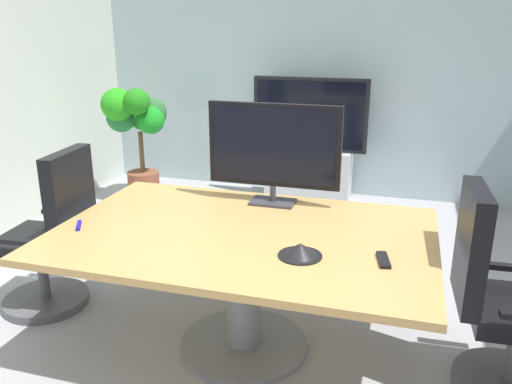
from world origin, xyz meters
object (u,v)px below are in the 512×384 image
Objects in this scene: office_chair_right at (499,310)px; wall_display_unit at (309,160)px; potted_plant at (137,125)px; conference_phone at (300,251)px; tv_monitor at (274,148)px; office_chair_left at (52,244)px; remote_control at (383,260)px; conference_table at (244,258)px.

office_chair_right is 3.16m from wall_display_unit.
wall_display_unit is 1.85m from potted_plant.
potted_plant is at bearing 52.31° from office_chair_right.
conference_phone is (0.53, -3.03, 0.33)m from wall_display_unit.
wall_display_unit is at bearing 25.82° from office_chair_right.
conference_phone is at bearing -80.09° from wall_display_unit.
office_chair_right is at bearing -20.27° from tv_monitor.
office_chair_left is 2.70m from office_chair_right.
remote_control is (0.93, -2.98, 0.31)m from wall_display_unit.
conference_phone is (-0.98, -0.25, 0.31)m from office_chair_right.
tv_monitor is at bearing 125.70° from remote_control.
office_chair_left reaches higher than remote_control.
office_chair_right is 1.54m from tv_monitor.
potted_plant is 5.56× the size of conference_phone.
office_chair_left is at bearing -76.03° from potted_plant.
conference_table is at bearing 147.87° from conference_phone.
potted_plant is at bearing 126.05° from remote_control.
conference_phone reaches higher than conference_table.
tv_monitor reaches higher than wall_display_unit.
potted_plant is at bearing 137.32° from tv_monitor.
tv_monitor is at bearing 102.42° from office_chair_left.
conference_table is 12.21× the size of remote_control.
potted_plant is 3.64m from remote_control.
potted_plant is (-1.94, 1.79, -0.29)m from tv_monitor.
remote_control is at bearing 106.19° from office_chair_right.
remote_control is at bearing -43.16° from tv_monitor.
office_chair_right is 3.98m from potted_plant.
wall_display_unit is 3.10m from conference_phone.
office_chair_left reaches higher than conference_phone.
remote_control is (-0.58, -0.20, 0.29)m from office_chair_right.
wall_display_unit is (-0.16, 2.80, -0.14)m from conference_table.
potted_plant is at bearing -170.36° from office_chair_left.
remote_control is (0.73, -0.68, -0.35)m from tv_monitor.
conference_phone is (0.33, -0.74, -0.33)m from tv_monitor.
tv_monitor is 0.69× the size of potted_plant.
office_chair_left is 1.00× the size of office_chair_right.
office_chair_right reaches higher than conference_table.
conference_table is at bearing -94.31° from tv_monitor.
office_chair_left is at bearing 169.41° from conference_phone.
tv_monitor reaches higher than potted_plant.
conference_phone reaches higher than remote_control.
tv_monitor is 0.64× the size of wall_display_unit.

